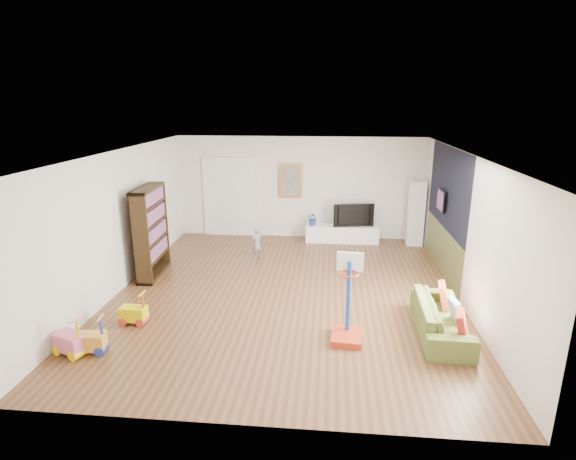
# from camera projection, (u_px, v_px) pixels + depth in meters

# --- Properties ---
(floor) EXTENTS (6.50, 7.50, 0.00)m
(floor) POSITION_uv_depth(u_px,v_px,m) (286.00, 292.00, 8.75)
(floor) COLOR brown
(floor) RESTS_ON ground
(ceiling) EXTENTS (6.50, 7.50, 0.00)m
(ceiling) POSITION_uv_depth(u_px,v_px,m) (286.00, 153.00, 8.00)
(ceiling) COLOR white
(ceiling) RESTS_ON ground
(wall_back) EXTENTS (6.50, 0.00, 2.70)m
(wall_back) POSITION_uv_depth(u_px,v_px,m) (300.00, 188.00, 11.96)
(wall_back) COLOR silver
(wall_back) RESTS_ON ground
(wall_front) EXTENTS (6.50, 0.00, 2.70)m
(wall_front) POSITION_uv_depth(u_px,v_px,m) (252.00, 320.00, 4.79)
(wall_front) COLOR silver
(wall_front) RESTS_ON ground
(wall_left) EXTENTS (0.00, 7.50, 2.70)m
(wall_left) POSITION_uv_depth(u_px,v_px,m) (119.00, 221.00, 8.67)
(wall_left) COLOR silver
(wall_left) RESTS_ON ground
(wall_right) EXTENTS (0.00, 7.50, 2.70)m
(wall_right) POSITION_uv_depth(u_px,v_px,m) (465.00, 230.00, 8.08)
(wall_right) COLOR silver
(wall_right) RESTS_ON ground
(navy_accent) EXTENTS (0.01, 3.20, 1.70)m
(navy_accent) POSITION_uv_depth(u_px,v_px,m) (448.00, 188.00, 9.28)
(navy_accent) COLOR black
(navy_accent) RESTS_ON wall_right
(olive_wainscot) EXTENTS (0.01, 3.20, 1.00)m
(olive_wainscot) POSITION_uv_depth(u_px,v_px,m) (442.00, 250.00, 9.66)
(olive_wainscot) COLOR brown
(olive_wainscot) RESTS_ON wall_right
(doorway) EXTENTS (1.45, 0.06, 2.10)m
(doorway) POSITION_uv_depth(u_px,v_px,m) (230.00, 198.00, 12.18)
(doorway) COLOR white
(doorway) RESTS_ON ground
(painting_back) EXTENTS (0.62, 0.06, 0.92)m
(painting_back) POSITION_uv_depth(u_px,v_px,m) (290.00, 181.00, 11.89)
(painting_back) COLOR gold
(painting_back) RESTS_ON wall_back
(artwork_right) EXTENTS (0.04, 0.56, 0.46)m
(artwork_right) POSITION_uv_depth(u_px,v_px,m) (441.00, 200.00, 9.56)
(artwork_right) COLOR #7F3F8C
(artwork_right) RESTS_ON wall_right
(media_console) EXTENTS (1.90, 0.50, 0.44)m
(media_console) POSITION_uv_depth(u_px,v_px,m) (342.00, 233.00, 11.82)
(media_console) COLOR white
(media_console) RESTS_ON ground
(tall_cabinet) EXTENTS (0.40, 0.40, 1.67)m
(tall_cabinet) POSITION_uv_depth(u_px,v_px,m) (416.00, 213.00, 11.42)
(tall_cabinet) COLOR white
(tall_cabinet) RESTS_ON ground
(bookshelf) EXTENTS (0.42, 1.32, 1.90)m
(bookshelf) POSITION_uv_depth(u_px,v_px,m) (151.00, 232.00, 9.39)
(bookshelf) COLOR black
(bookshelf) RESTS_ON ground
(sofa) EXTENTS (0.80, 1.88, 0.54)m
(sofa) POSITION_uv_depth(u_px,v_px,m) (441.00, 318.00, 7.16)
(sofa) COLOR #596729
(sofa) RESTS_ON ground
(basketball_hoop) EXTENTS (0.52, 0.62, 1.39)m
(basketball_hoop) POSITION_uv_depth(u_px,v_px,m) (348.00, 299.00, 6.83)
(basketball_hoop) COLOR #B63319
(basketball_hoop) RESTS_ON ground
(ride_on_yellow) EXTENTS (0.43, 0.28, 0.56)m
(ride_on_yellow) POSITION_uv_depth(u_px,v_px,m) (133.00, 308.00, 7.47)
(ride_on_yellow) COLOR #EAD902
(ride_on_yellow) RESTS_ON ground
(ride_on_orange) EXTENTS (0.46, 0.32, 0.57)m
(ride_on_orange) POSITION_uv_depth(u_px,v_px,m) (89.00, 335.00, 6.60)
(ride_on_orange) COLOR gold
(ride_on_orange) RESTS_ON ground
(ride_on_pink) EXTENTS (0.54, 0.43, 0.62)m
(ride_on_pink) POSITION_uv_depth(u_px,v_px,m) (69.00, 335.00, 6.54)
(ride_on_pink) COLOR #E05D81
(ride_on_pink) RESTS_ON ground
(child) EXTENTS (0.33, 0.32, 0.77)m
(child) POSITION_uv_depth(u_px,v_px,m) (257.00, 244.00, 10.47)
(child) COLOR slate
(child) RESTS_ON ground
(tv) EXTENTS (1.06, 0.34, 0.61)m
(tv) POSITION_uv_depth(u_px,v_px,m) (353.00, 214.00, 11.65)
(tv) COLOR black
(tv) RESTS_ON media_console
(vase_plant) EXTENTS (0.35, 0.32, 0.35)m
(vase_plant) POSITION_uv_depth(u_px,v_px,m) (313.00, 219.00, 11.74)
(vase_plant) COLOR #1F3A98
(vase_plant) RESTS_ON media_console
(pillow_left) EXTENTS (0.21, 0.40, 0.39)m
(pillow_left) POSITION_uv_depth(u_px,v_px,m) (462.00, 325.00, 6.61)
(pillow_left) COLOR red
(pillow_left) RESTS_ON sofa
(pillow_center) EXTENTS (0.13, 0.37, 0.36)m
(pillow_center) POSITION_uv_depth(u_px,v_px,m) (455.00, 310.00, 7.07)
(pillow_center) COLOR white
(pillow_center) RESTS_ON sofa
(pillow_right) EXTENTS (0.18, 0.42, 0.41)m
(pillow_right) POSITION_uv_depth(u_px,v_px,m) (444.00, 295.00, 7.60)
(pillow_right) COLOR #C04627
(pillow_right) RESTS_ON sofa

